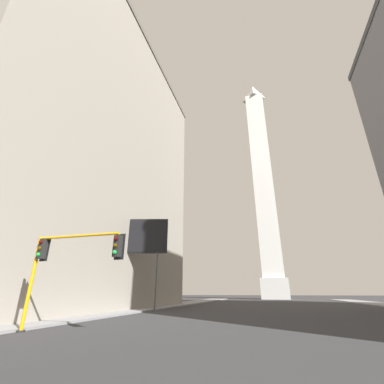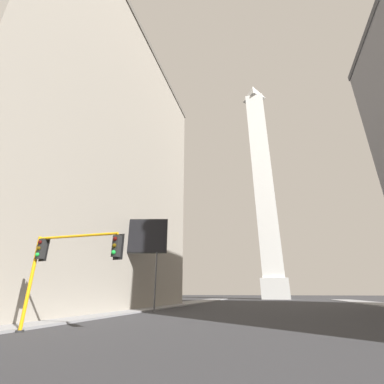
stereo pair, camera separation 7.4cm
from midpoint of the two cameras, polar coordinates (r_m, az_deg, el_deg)
The scene contains 5 objects.
sidewalk_left at distance 35.28m, azimuth -10.24°, elevation -24.04°, with size 5.00×100.25×0.15m, color gray.
building_left at distance 43.51m, azimuth -29.12°, elevation 5.80°, with size 29.73×38.30×39.54m.
obelisk at distance 92.83m, azimuth 15.48°, elevation 2.72°, with size 7.94×7.94×80.14m.
traffic_light_near_left at distance 15.83m, azimuth -26.43°, elevation -12.60°, with size 5.58×0.52×4.86m.
billboard_sign at distance 30.01m, azimuth -11.92°, elevation -9.91°, with size 6.47×1.96×9.79m.
Camera 2 is at (-0.97, -1.70, 1.88)m, focal length 24.00 mm.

